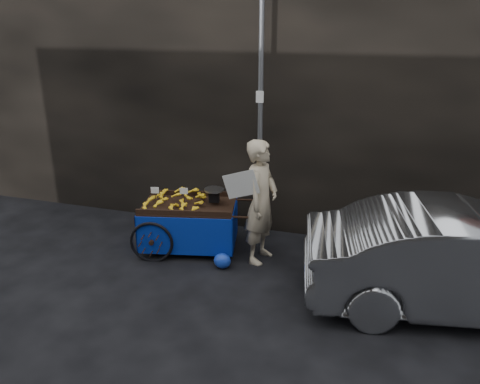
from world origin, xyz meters
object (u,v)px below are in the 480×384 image
(plastic_bag, at_px, (222,261))
(parked_car, at_px, (470,262))
(banana_cart, at_px, (186,209))
(vendor, at_px, (261,202))

(plastic_bag, xyz_separation_m, parked_car, (3.31, -0.07, 0.56))
(banana_cart, bearing_deg, plastic_bag, -43.91)
(vendor, xyz_separation_m, parked_car, (2.84, -0.52, -0.28))
(banana_cart, distance_m, parked_car, 4.12)
(parked_car, bearing_deg, banana_cart, 71.74)
(vendor, relative_size, parked_car, 0.47)
(banana_cart, xyz_separation_m, parked_car, (4.09, -0.53, -0.00))
(banana_cart, xyz_separation_m, plastic_bag, (0.77, -0.46, -0.56))
(plastic_bag, bearing_deg, vendor, 43.68)
(vendor, distance_m, plastic_bag, 1.06)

